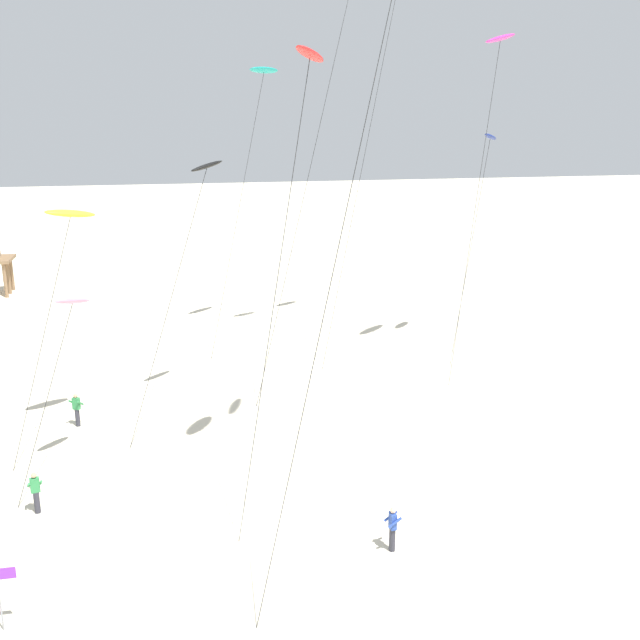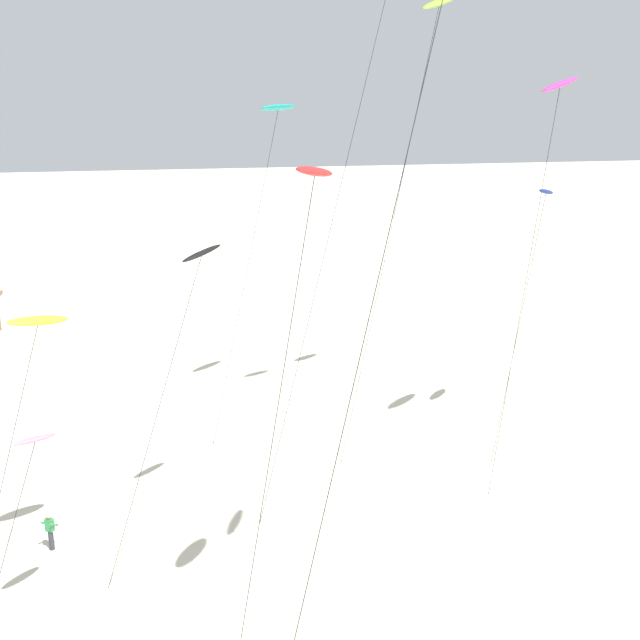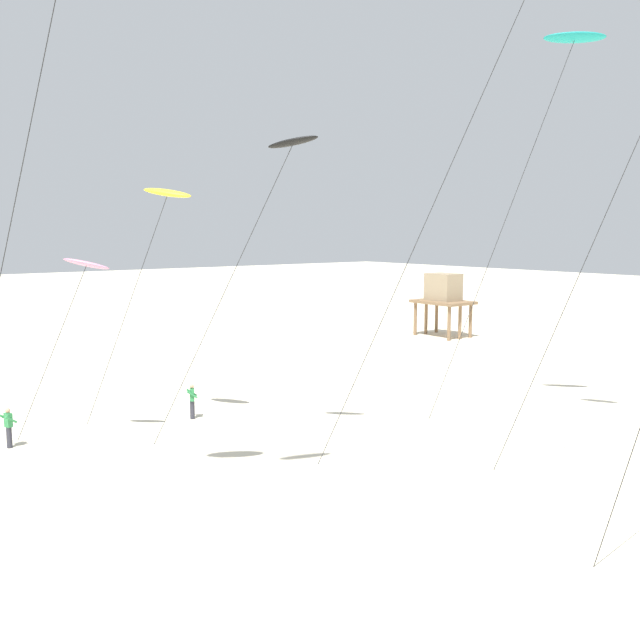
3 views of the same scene
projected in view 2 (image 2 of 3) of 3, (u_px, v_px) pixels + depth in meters
The scene contains 9 objects.
kite_lime at pixel (438, 12), 40.64m from camera, with size 6.95×6.60×22.71m.
kite_teal at pixel (278, 111), 42.52m from camera, with size 5.37×5.35×17.37m.
kite_red at pixel (314, 178), 22.63m from camera, with size 4.14×4.52×17.00m.
kite_black at pixel (200, 259), 32.28m from camera, with size 5.14×5.06×12.56m.
kite_navy at pixel (545, 196), 40.71m from camera, with size 3.90×4.05×13.53m.
kite_pink at pixel (34, 442), 27.15m from camera, with size 3.18×3.34×7.87m.
kite_yellow at pixel (37, 323), 29.72m from camera, with size 4.10×3.88×10.83m.
kite_magenta at pixel (560, 88), 36.19m from camera, with size 4.65×4.46×18.94m.
kite_flyer_nearest at pixel (50, 531), 33.84m from camera, with size 0.69×0.67×1.67m.
Camera 2 is at (-0.82, -19.83, 19.73)m, focal length 45.76 mm.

